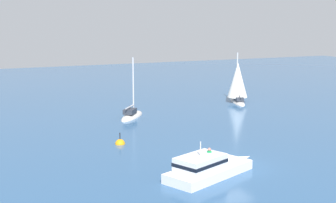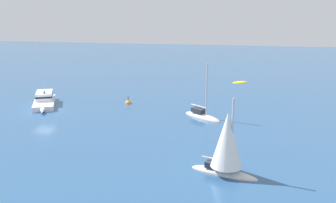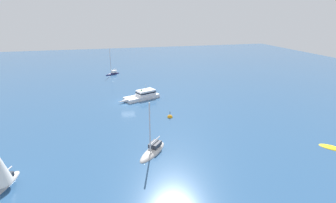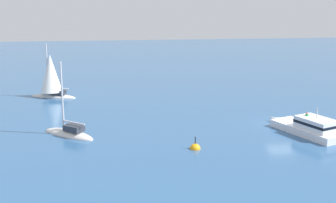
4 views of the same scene
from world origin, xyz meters
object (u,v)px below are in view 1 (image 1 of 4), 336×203
at_px(sloop, 132,116).
at_px(yacht, 238,84).
at_px(cabin_cruiser, 207,167).
at_px(channel_buoy, 120,144).

distance_m(sloop, yacht, 16.33).
distance_m(cabin_cruiser, channel_buoy, 11.27).
height_order(cabin_cruiser, channel_buoy, cabin_cruiser).
xyz_separation_m(cabin_cruiser, channel_buoy, (-2.64, 10.94, -0.68)).
relative_size(cabin_cruiser, channel_buoy, 5.87).
xyz_separation_m(yacht, channel_buoy, (-20.80, -13.87, -2.42)).
relative_size(sloop, cabin_cruiser, 0.83).
bearing_deg(yacht, sloop, 120.58).
relative_size(cabin_cruiser, yacht, 1.25).
bearing_deg(channel_buoy, cabin_cruiser, -76.42).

